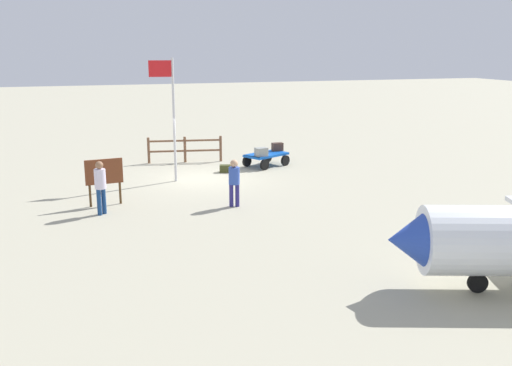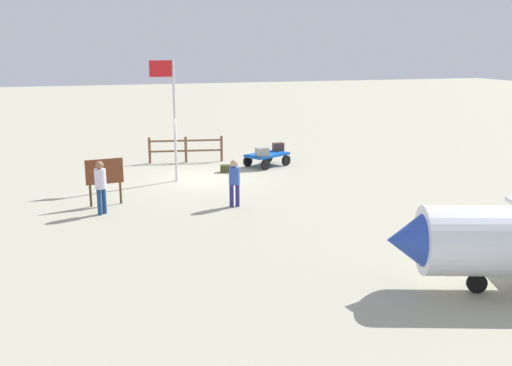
% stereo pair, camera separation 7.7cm
% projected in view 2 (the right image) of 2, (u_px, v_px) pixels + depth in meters
% --- Properties ---
extents(ground_plane, '(120.00, 120.00, 0.00)m').
position_uv_depth(ground_plane, '(203.00, 178.00, 23.43)').
color(ground_plane, '#AAA58C').
extents(luggage_cart, '(2.20, 1.92, 0.57)m').
position_uv_depth(luggage_cart, '(267.00, 157.00, 25.73)').
color(luggage_cart, blue).
rests_on(luggage_cart, ground).
extents(suitcase_navy, '(0.50, 0.32, 0.37)m').
position_uv_depth(suitcase_navy, '(278.00, 147.00, 26.34)').
color(suitcase_navy, '#462F25').
rests_on(suitcase_navy, luggage_cart).
extents(suitcase_tan, '(0.55, 0.46, 0.37)m').
position_uv_depth(suitcase_tan, '(262.00, 152.00, 25.08)').
color(suitcase_tan, gray).
rests_on(suitcase_tan, luggage_cart).
extents(suitcase_dark, '(0.66, 0.47, 0.31)m').
position_uv_depth(suitcase_dark, '(227.00, 169.00, 24.55)').
color(suitcase_dark, '#353919').
rests_on(suitcase_dark, ground).
extents(worker_lead, '(0.46, 0.46, 1.60)m').
position_uv_depth(worker_lead, '(234.00, 179.00, 19.12)').
color(worker_lead, navy).
rests_on(worker_lead, ground).
extents(worker_trailing, '(0.51, 0.51, 1.73)m').
position_uv_depth(worker_trailing, '(101.00, 183.00, 18.22)').
color(worker_trailing, navy).
rests_on(worker_trailing, ground).
extents(flagpole, '(0.95, 0.12, 4.82)m').
position_uv_depth(flagpole, '(171.00, 108.00, 22.27)').
color(flagpole, silver).
rests_on(flagpole, ground).
extents(signboard, '(1.24, 0.21, 1.59)m').
position_uv_depth(signboard, '(105.00, 174.00, 19.26)').
color(signboard, '#4C3319').
rests_on(signboard, ground).
extents(wooden_fence, '(3.38, 0.66, 1.19)m').
position_uv_depth(wooden_fence, '(186.00, 148.00, 26.55)').
color(wooden_fence, brown).
rests_on(wooden_fence, ground).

